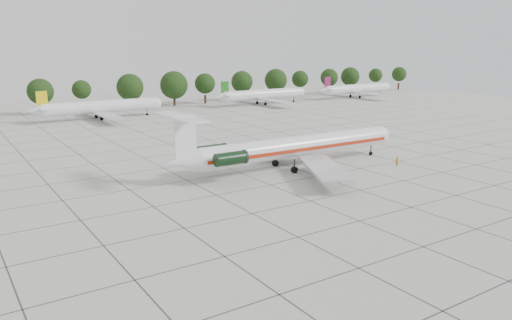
# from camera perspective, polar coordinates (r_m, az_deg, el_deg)

# --- Properties ---
(ground) EXTENTS (260.00, 260.00, 0.00)m
(ground) POSITION_cam_1_polar(r_m,az_deg,el_deg) (64.48, 1.68, -2.89)
(ground) COLOR #B8B8B0
(ground) RESTS_ON ground
(apron_joints) EXTENTS (170.00, 170.00, 0.02)m
(apron_joints) POSITION_cam_1_polar(r_m,az_deg,el_deg) (76.84, -4.74, -0.28)
(apron_joints) COLOR #383838
(apron_joints) RESTS_ON ground
(main_airliner) EXTENTS (38.88, 30.56, 9.11)m
(main_airliner) POSITION_cam_1_polar(r_m,az_deg,el_deg) (72.11, 3.69, 1.46)
(main_airliner) COLOR silver
(main_airliner) RESTS_ON ground
(ground_crew) EXTENTS (0.59, 0.42, 1.55)m
(ground_crew) POSITION_cam_1_polar(r_m,az_deg,el_deg) (76.83, 15.81, -0.16)
(ground_crew) COLOR #C4620B
(ground_crew) RESTS_ON ground
(bg_airliner_c) EXTENTS (28.24, 27.20, 7.40)m
(bg_airliner_c) POSITION_cam_1_polar(r_m,az_deg,el_deg) (126.22, -17.24, 5.80)
(bg_airliner_c) COLOR silver
(bg_airliner_c) RESTS_ON ground
(bg_airliner_d) EXTENTS (28.24, 27.20, 7.40)m
(bg_airliner_d) POSITION_cam_1_polar(r_m,az_deg,el_deg) (150.22, 0.86, 7.48)
(bg_airliner_d) COLOR silver
(bg_airliner_d) RESTS_ON ground
(bg_airliner_e) EXTENTS (28.24, 27.20, 7.40)m
(bg_airliner_e) POSITION_cam_1_polar(r_m,az_deg,el_deg) (172.98, 11.48, 7.97)
(bg_airliner_e) COLOR silver
(bg_airliner_e) RESTS_ON ground
(tree_line) EXTENTS (249.86, 8.44, 10.22)m
(tree_line) POSITION_cam_1_polar(r_m,az_deg,el_deg) (138.32, -23.42, 7.19)
(tree_line) COLOR #332114
(tree_line) RESTS_ON ground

